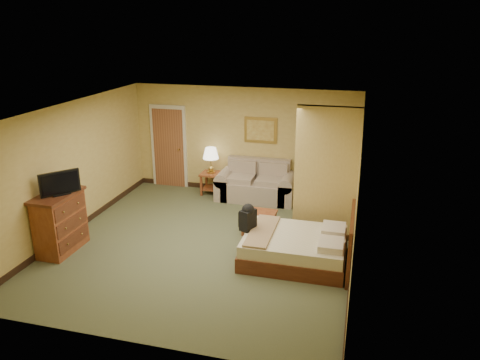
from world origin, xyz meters
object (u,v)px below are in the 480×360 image
(loveseat, at_px, (256,187))
(dresser, at_px, (60,222))
(bed, at_px, (299,247))
(coffee_table, at_px, (259,219))

(loveseat, height_order, dresser, dresser)
(bed, bearing_deg, coffee_table, 133.04)
(bed, bearing_deg, dresser, -170.60)
(loveseat, xyz_separation_m, coffee_table, (0.47, -1.78, -0.01))
(loveseat, xyz_separation_m, dresser, (-2.89, -3.50, 0.26))
(dresser, bearing_deg, bed, 9.40)
(dresser, xyz_separation_m, bed, (4.30, 0.71, -0.30))
(loveseat, xyz_separation_m, bed, (1.41, -2.78, -0.03))
(loveseat, distance_m, coffee_table, 1.84)
(loveseat, bearing_deg, bed, -63.16)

